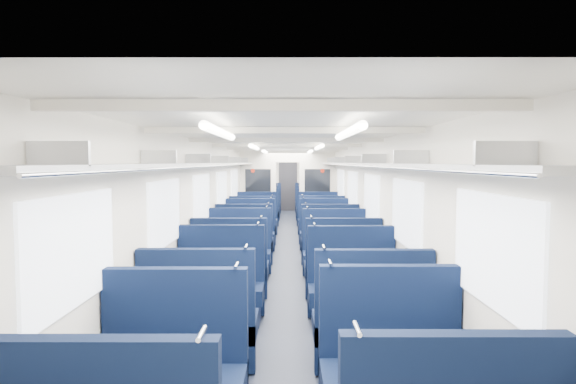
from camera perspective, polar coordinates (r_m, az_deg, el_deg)
The scene contains 39 objects.
floor at distance 10.78m, azimuth -0.09°, elevation -7.10°, with size 2.80×18.00×0.01m, color black.
ceiling at distance 10.60m, azimuth -0.09°, elevation 5.48°, with size 2.80×18.00×0.01m, color white.
wall_left at distance 10.72m, azimuth -7.60°, elevation -0.85°, with size 0.02×18.00×2.35m, color silver.
dado_left at distance 10.81m, azimuth -7.48°, elevation -5.22°, with size 0.03×17.90×0.70m, color black.
wall_right at distance 10.71m, azimuth 7.42°, elevation -0.86°, with size 0.02×18.00×2.35m, color silver.
dado_right at distance 10.80m, azimuth 7.31°, elevation -5.22°, with size 0.03×17.90×0.70m, color black.
wall_far at distance 19.61m, azimuth 0.01°, elevation 1.19°, with size 2.80×0.02×2.35m, color silver.
luggage_rack_left at distance 10.66m, azimuth -6.63°, elevation 3.42°, with size 0.36×17.40×0.18m.
luggage_rack_right at distance 10.66m, azimuth 6.46°, elevation 3.42°, with size 0.36×17.40×0.18m.
windows at distance 10.15m, azimuth -0.10°, elevation 0.31°, with size 2.78×15.60×0.75m.
ceiling_fittings at distance 10.33m, azimuth -0.10°, elevation 5.19°, with size 2.70×16.06×0.11m.
end_door at distance 19.56m, azimuth 0.01°, elevation 0.67°, with size 0.75×0.06×2.00m, color black.
bulkhead at distance 14.02m, azimuth -0.04°, elevation 0.46°, with size 2.80×0.10×2.35m.
seat_2 at distance 3.88m, azimuth -13.81°, elevation -21.29°, with size 1.10×0.61×1.23m.
seat_3 at distance 3.95m, azimuth 12.48°, elevation -20.79°, with size 1.10×0.61×1.23m.
seat_4 at distance 4.88m, azimuth -10.55°, elevation -15.89°, with size 1.10×0.61×1.23m.
seat_5 at distance 4.84m, azimuth 9.90°, elevation -16.06°, with size 1.10×0.61×1.23m.
seat_6 at distance 6.17m, azimuth -8.15°, elevation -11.70°, with size 1.10×0.61×1.23m.
seat_7 at distance 6.09m, azimuth 7.74°, elevation -11.90°, with size 1.10×0.61×1.23m.
seat_8 at distance 7.19m, azimuth -6.93°, elevation -9.49°, with size 1.10×0.61×1.23m.
seat_9 at distance 7.18m, azimuth 6.53°, elevation -9.49°, with size 1.10×0.61×1.23m.
seat_10 at distance 8.37m, azimuth -5.90°, elevation -7.61°, with size 1.10×0.61×1.23m.
seat_11 at distance 8.24m, azimuth 5.68°, elevation -7.78°, with size 1.10×0.61×1.23m.
seat_12 at distance 9.42m, azimuth -5.21°, elevation -6.34°, with size 1.10×0.61×1.23m.
seat_13 at distance 9.40m, azimuth 4.97°, elevation -6.36°, with size 1.10×0.61×1.23m.
seat_14 at distance 10.48m, azimuth -4.66°, elevation -5.32°, with size 1.10×0.61×1.23m.
seat_15 at distance 10.58m, azimuth 4.42°, elevation -5.23°, with size 1.10×0.61×1.23m.
seat_16 at distance 11.54m, azimuth -4.21°, elevation -4.49°, with size 1.10×0.61×1.23m.
seat_17 at distance 11.65m, azimuth 4.02°, elevation -4.42°, with size 1.10×0.61×1.23m.
seat_18 at distance 12.83m, azimuth -3.77°, elevation -3.67°, with size 1.10×0.61×1.23m.
seat_19 at distance 12.86m, azimuth 3.65°, elevation -3.66°, with size 1.10×0.61×1.23m.
seat_20 at distance 14.88m, azimuth -3.23°, elevation -2.66°, with size 1.10×0.61×1.23m.
seat_21 at distance 14.86m, azimuth 3.18°, elevation -2.67°, with size 1.10×0.61×1.23m.
seat_22 at distance 15.93m, azimuth -3.01°, elevation -2.25°, with size 1.10×0.61×1.23m.
seat_23 at distance 15.97m, azimuth 2.96°, elevation -2.23°, with size 1.10×0.61×1.23m.
seat_24 at distance 17.10m, azimuth -2.79°, elevation -1.84°, with size 1.10×0.61×1.23m.
seat_25 at distance 17.06m, azimuth 2.78°, elevation -1.86°, with size 1.10×0.61×1.23m.
seat_26 at distance 18.20m, azimuth -2.62°, elevation -1.51°, with size 1.10×0.61×1.23m.
seat_27 at distance 18.32m, azimuth 2.60°, elevation -1.48°, with size 1.10×0.61×1.23m.
Camera 1 is at (0.04, -10.59, 2.00)m, focal length 29.56 mm.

